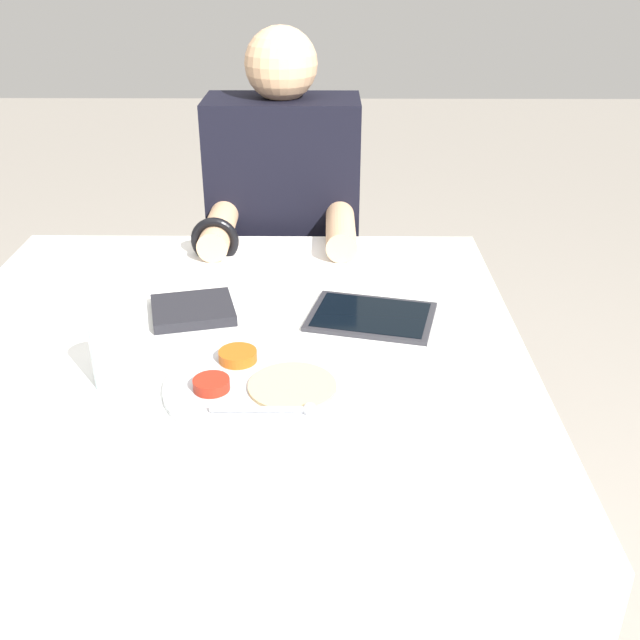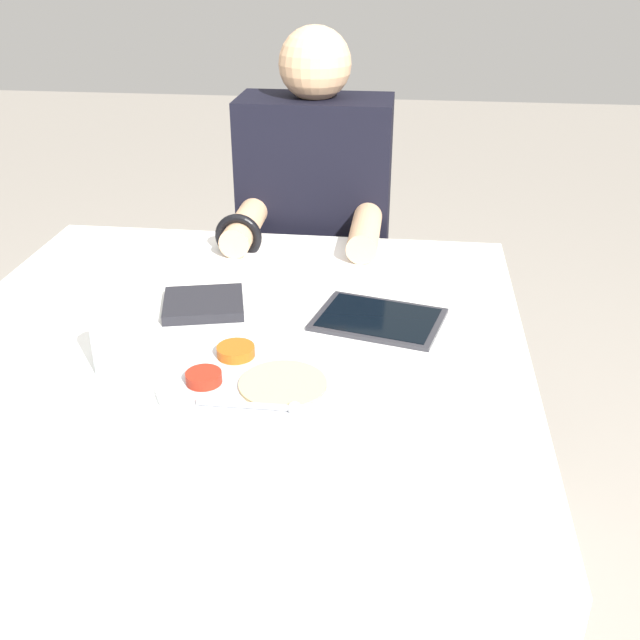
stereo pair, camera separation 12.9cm
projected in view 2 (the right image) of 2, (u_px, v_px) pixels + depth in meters
ground_plane at (246, 614)px, 1.68m from camera, size 12.00×12.00×0.00m
dining_table at (238, 491)px, 1.52m from camera, size 1.08×1.08×0.71m
thali_tray at (252, 380)px, 1.22m from camera, size 0.31×0.31×0.03m
red_notebook at (204, 305)px, 1.47m from camera, size 0.18×0.17×0.02m
tablet_device at (379, 319)px, 1.42m from camera, size 0.27×0.22×0.01m
person_diner at (315, 270)px, 2.03m from camera, size 0.39×0.44×1.18m
drinking_glass at (110, 342)px, 1.23m from camera, size 0.06×0.06×0.11m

